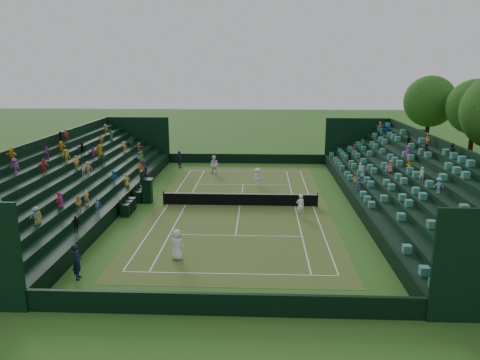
{
  "coord_description": "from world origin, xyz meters",
  "views": [
    {
      "loc": [
        1.48,
        -33.67,
        10.25
      ],
      "look_at": [
        0.0,
        0.0,
        2.0
      ],
      "focal_mm": 35.0,
      "sensor_mm": 36.0,
      "label": 1
    }
  ],
  "objects_px": {
    "tennis_net": "(240,199)",
    "player_near_west": "(177,245)",
    "player_near_east": "(300,206)",
    "player_far_west": "(215,165)",
    "umpire_chair": "(147,188)",
    "player_far_east": "(258,177)"
  },
  "relations": [
    {
      "from": "player_near_west",
      "to": "tennis_net",
      "type": "bearing_deg",
      "value": -90.64
    },
    {
      "from": "tennis_net",
      "to": "player_far_east",
      "type": "distance_m",
      "value": 6.08
    },
    {
      "from": "tennis_net",
      "to": "player_far_east",
      "type": "height_order",
      "value": "player_far_east"
    },
    {
      "from": "tennis_net",
      "to": "player_near_east",
      "type": "xyz_separation_m",
      "value": [
        4.31,
        -2.43,
        0.28
      ]
    },
    {
      "from": "tennis_net",
      "to": "player_near_west",
      "type": "height_order",
      "value": "player_near_west"
    },
    {
      "from": "player_far_west",
      "to": "player_near_west",
      "type": "bearing_deg",
      "value": -72.38
    },
    {
      "from": "tennis_net",
      "to": "umpire_chair",
      "type": "distance_m",
      "value": 7.21
    },
    {
      "from": "player_near_east",
      "to": "player_far_east",
      "type": "distance_m",
      "value": 8.89
    },
    {
      "from": "player_far_west",
      "to": "player_near_east",
      "type": "bearing_deg",
      "value": -42.93
    },
    {
      "from": "tennis_net",
      "to": "umpire_chair",
      "type": "relative_size",
      "value": 4.18
    },
    {
      "from": "player_near_west",
      "to": "player_near_east",
      "type": "relative_size",
      "value": 1.05
    },
    {
      "from": "tennis_net",
      "to": "player_near_east",
      "type": "height_order",
      "value": "player_near_east"
    },
    {
      "from": "tennis_net",
      "to": "player_far_west",
      "type": "distance_m",
      "value": 10.83
    },
    {
      "from": "umpire_chair",
      "to": "player_far_east",
      "type": "bearing_deg",
      "value": 32.62
    },
    {
      "from": "tennis_net",
      "to": "umpire_chair",
      "type": "xyz_separation_m",
      "value": [
        -7.16,
        0.53,
        0.67
      ]
    },
    {
      "from": "umpire_chair",
      "to": "player_near_west",
      "type": "relative_size",
      "value": 1.64
    },
    {
      "from": "player_near_east",
      "to": "player_far_east",
      "type": "bearing_deg",
      "value": -87.26
    },
    {
      "from": "player_near_east",
      "to": "player_far_east",
      "type": "relative_size",
      "value": 0.98
    },
    {
      "from": "player_near_east",
      "to": "player_far_west",
      "type": "xyz_separation_m",
      "value": [
        -7.24,
        12.85,
        0.12
      ]
    },
    {
      "from": "player_far_east",
      "to": "player_far_west",
      "type": "bearing_deg",
      "value": 95.68
    },
    {
      "from": "umpire_chair",
      "to": "player_near_west",
      "type": "bearing_deg",
      "value": -68.54
    },
    {
      "from": "player_far_east",
      "to": "tennis_net",
      "type": "bearing_deg",
      "value": -139.74
    }
  ]
}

